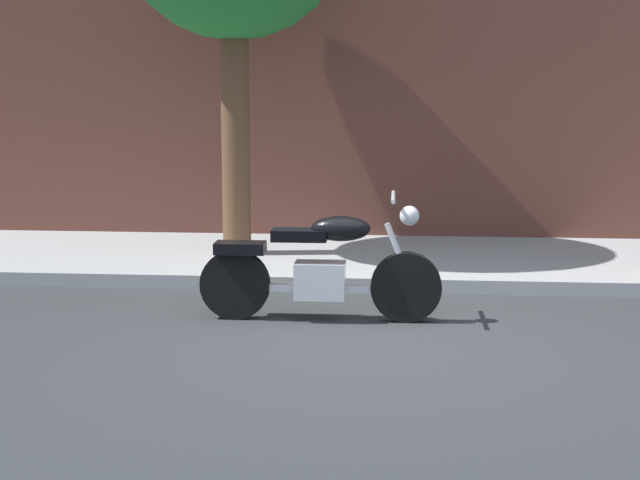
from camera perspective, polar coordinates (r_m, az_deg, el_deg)
ground_plane at (r=7.97m, az=3.57°, el=-5.84°), size 60.00×60.00×0.00m
sidewalk at (r=11.02m, az=3.99°, el=-1.21°), size 18.93×2.74×0.14m
motorcycle at (r=8.49m, az=-0.01°, el=-1.68°), size 2.12×0.70×1.12m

